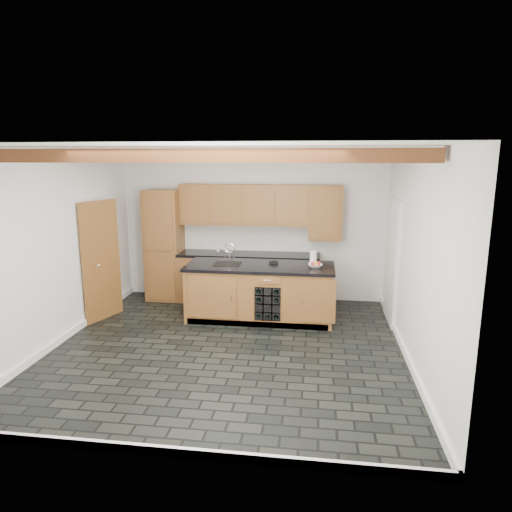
{
  "coord_description": "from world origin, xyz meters",
  "views": [
    {
      "loc": [
        1.23,
        -6.03,
        2.68
      ],
      "look_at": [
        0.3,
        0.8,
        1.19
      ],
      "focal_mm": 32.0,
      "sensor_mm": 36.0,
      "label": 1
    }
  ],
  "objects": [
    {
      "name": "kitchen_scale",
      "position": [
        0.52,
        1.44,
        0.95
      ],
      "size": [
        0.16,
        0.1,
        0.05
      ],
      "rotation": [
        0.0,
        0.0,
        0.07
      ],
      "color": "black",
      "rests_on": "island"
    },
    {
      "name": "room_shell",
      "position": [
        -0.09,
        0.53,
        1.53
      ],
      "size": [
        5.01,
        5.0,
        5.0
      ],
      "color": "white",
      "rests_on": "ground"
    },
    {
      "name": "fruit_bowl",
      "position": [
        1.22,
        1.26,
        0.96
      ],
      "size": [
        0.25,
        0.25,
        0.06
      ],
      "primitive_type": "imported",
      "rotation": [
        0.0,
        0.0,
        0.07
      ],
      "color": "white",
      "rests_on": "island"
    },
    {
      "name": "back_cabinetry",
      "position": [
        -0.38,
        2.24,
        0.98
      ],
      "size": [
        3.65,
        0.62,
        2.2
      ],
      "color": "brown",
      "rests_on": "ground"
    },
    {
      "name": "fruit_cluster",
      "position": [
        1.22,
        1.26,
        0.99
      ],
      "size": [
        0.16,
        0.17,
        0.07
      ],
      "color": "red",
      "rests_on": "fruit_bowl"
    },
    {
      "name": "mug",
      "position": [
        -0.63,
        2.28,
        0.97
      ],
      "size": [
        0.11,
        0.11,
        0.08
      ],
      "primitive_type": "imported",
      "rotation": [
        0.0,
        0.0,
        0.27
      ],
      "color": "white",
      "rests_on": "back_cabinetry"
    },
    {
      "name": "ground",
      "position": [
        0.0,
        0.0,
        0.0
      ],
      "size": [
        5.0,
        5.0,
        0.0
      ],
      "primitive_type": "plane",
      "color": "black",
      "rests_on": "ground"
    },
    {
      "name": "paper_towel",
      "position": [
        1.18,
        1.32,
        1.06
      ],
      "size": [
        0.11,
        0.11,
        0.25
      ],
      "primitive_type": "cylinder",
      "color": "white",
      "rests_on": "island"
    },
    {
      "name": "faucet",
      "position": [
        -0.25,
        1.33,
        0.96
      ],
      "size": [
        0.45,
        0.4,
        0.34
      ],
      "color": "black",
      "rests_on": "island"
    },
    {
      "name": "island",
      "position": [
        0.31,
        1.28,
        0.46
      ],
      "size": [
        2.48,
        0.96,
        0.93
      ],
      "color": "brown",
      "rests_on": "ground"
    }
  ]
}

